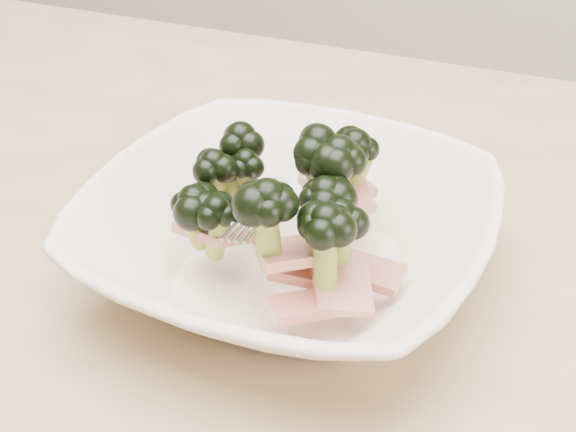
% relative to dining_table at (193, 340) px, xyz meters
% --- Properties ---
extents(dining_table, '(1.20, 0.80, 0.75)m').
position_rel_dining_table_xyz_m(dining_table, '(0.00, 0.00, 0.00)').
color(dining_table, tan).
rests_on(dining_table, ground).
extents(broccoli_dish, '(0.29, 0.29, 0.12)m').
position_rel_dining_table_xyz_m(broccoli_dish, '(0.09, -0.01, 0.14)').
color(broccoli_dish, '#F0DECB').
rests_on(broccoli_dish, dining_table).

